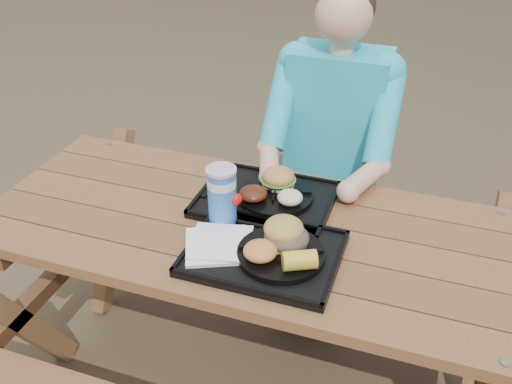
% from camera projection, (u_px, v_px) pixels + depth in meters
% --- Properties ---
extents(ground, '(60.00, 60.00, 0.00)m').
position_uv_depth(ground, '(256.00, 380.00, 2.25)').
color(ground, '#999999').
rests_on(ground, ground).
extents(picnic_table, '(1.80, 1.49, 0.75)m').
position_uv_depth(picnic_table, '(256.00, 310.00, 2.04)').
color(picnic_table, '#999999').
rests_on(picnic_table, ground).
extents(tray_near, '(0.45, 0.35, 0.02)m').
position_uv_depth(tray_near, '(264.00, 254.00, 1.70)').
color(tray_near, black).
rests_on(tray_near, picnic_table).
extents(tray_far, '(0.45, 0.35, 0.02)m').
position_uv_depth(tray_far, '(266.00, 200.00, 1.95)').
color(tray_far, black).
rests_on(tray_far, picnic_table).
extents(plate_near, '(0.26, 0.26, 0.02)m').
position_uv_depth(plate_near, '(281.00, 254.00, 1.67)').
color(plate_near, black).
rests_on(plate_near, tray_near).
extents(plate_far, '(0.26, 0.26, 0.02)m').
position_uv_depth(plate_far, '(275.00, 195.00, 1.94)').
color(plate_far, black).
rests_on(plate_far, tray_far).
extents(napkin_stack, '(0.24, 0.24, 0.02)m').
position_uv_depth(napkin_stack, '(216.00, 245.00, 1.71)').
color(napkin_stack, white).
rests_on(napkin_stack, tray_near).
extents(soda_cup, '(0.09, 0.09, 0.18)m').
position_uv_depth(soda_cup, '(222.00, 197.00, 1.78)').
color(soda_cup, blue).
rests_on(soda_cup, tray_near).
extents(condiment_bbq, '(0.05, 0.05, 0.03)m').
position_uv_depth(condiment_bbq, '(277.00, 227.00, 1.78)').
color(condiment_bbq, black).
rests_on(condiment_bbq, tray_near).
extents(condiment_mustard, '(0.05, 0.05, 0.03)m').
position_uv_depth(condiment_mustard, '(294.00, 228.00, 1.78)').
color(condiment_mustard, yellow).
rests_on(condiment_mustard, tray_near).
extents(sandwich, '(0.13, 0.13, 0.13)m').
position_uv_depth(sandwich, '(287.00, 227.00, 1.66)').
color(sandwich, '#C09343').
rests_on(sandwich, plate_near).
extents(mac_cheese, '(0.10, 0.10, 0.05)m').
position_uv_depth(mac_cheese, '(260.00, 251.00, 1.63)').
color(mac_cheese, '#ED933E').
rests_on(mac_cheese, plate_near).
extents(corn_cob, '(0.13, 0.13, 0.06)m').
position_uv_depth(corn_cob, '(299.00, 260.00, 1.59)').
color(corn_cob, yellow).
rests_on(corn_cob, plate_near).
extents(cutlery_far, '(0.04, 0.17, 0.01)m').
position_uv_depth(cutlery_far, '(221.00, 185.00, 2.01)').
color(cutlery_far, black).
rests_on(cutlery_far, tray_far).
extents(burger, '(0.11, 0.11, 0.10)m').
position_uv_depth(burger, '(278.00, 173.00, 1.95)').
color(burger, '#C88746').
rests_on(burger, plate_far).
extents(baked_beans, '(0.10, 0.10, 0.04)m').
position_uv_depth(baked_beans, '(253.00, 194.00, 1.89)').
color(baked_beans, '#4C210F').
rests_on(baked_beans, plate_far).
extents(potato_salad, '(0.08, 0.08, 0.05)m').
position_uv_depth(potato_salad, '(290.00, 197.00, 1.87)').
color(potato_salad, silver).
rests_on(potato_salad, plate_far).
extents(diner, '(0.48, 0.84, 1.28)m').
position_uv_depth(diner, '(332.00, 166.00, 2.39)').
color(diner, teal).
rests_on(diner, ground).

